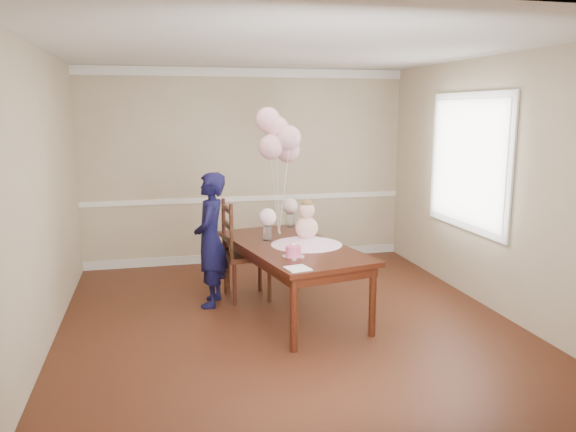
% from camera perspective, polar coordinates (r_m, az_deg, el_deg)
% --- Properties ---
extents(floor, '(4.50, 5.00, 0.00)m').
position_cam_1_polar(floor, '(5.79, 0.05, -10.88)').
color(floor, '#35170D').
rests_on(floor, ground).
extents(ceiling, '(4.50, 5.00, 0.02)m').
position_cam_1_polar(ceiling, '(5.41, 0.05, 16.75)').
color(ceiling, silver).
rests_on(ceiling, wall_back).
extents(wall_back, '(4.50, 0.02, 2.70)m').
position_cam_1_polar(wall_back, '(7.87, -4.20, 5.01)').
color(wall_back, tan).
rests_on(wall_back, floor).
extents(wall_front, '(4.50, 0.02, 2.70)m').
position_cam_1_polar(wall_front, '(3.11, 10.85, -4.07)').
color(wall_front, tan).
rests_on(wall_front, floor).
extents(wall_left, '(0.02, 5.00, 2.70)m').
position_cam_1_polar(wall_left, '(5.39, -23.93, 1.45)').
color(wall_left, tan).
rests_on(wall_left, floor).
extents(wall_right, '(0.02, 5.00, 2.70)m').
position_cam_1_polar(wall_right, '(6.35, 20.25, 2.99)').
color(wall_right, tan).
rests_on(wall_right, floor).
extents(chair_rail_trim, '(4.50, 0.02, 0.07)m').
position_cam_1_polar(chair_rail_trim, '(7.92, -4.15, 1.76)').
color(chair_rail_trim, white).
rests_on(chair_rail_trim, wall_back).
extents(crown_molding, '(4.50, 0.02, 0.12)m').
position_cam_1_polar(crown_molding, '(7.84, -4.32, 14.35)').
color(crown_molding, white).
rests_on(crown_molding, wall_back).
extents(baseboard_trim, '(4.50, 0.02, 0.12)m').
position_cam_1_polar(baseboard_trim, '(8.10, -4.07, -4.12)').
color(baseboard_trim, silver).
rests_on(baseboard_trim, floor).
extents(window_frame, '(0.02, 1.66, 1.56)m').
position_cam_1_polar(window_frame, '(6.73, 17.86, 5.26)').
color(window_frame, white).
rests_on(window_frame, wall_right).
extents(window_blinds, '(0.01, 1.50, 1.40)m').
position_cam_1_polar(window_blinds, '(6.72, 17.73, 5.26)').
color(window_blinds, silver).
rests_on(window_blinds, wall_right).
extents(dining_table_top, '(1.37, 2.14, 0.05)m').
position_cam_1_polar(dining_table_top, '(5.89, 0.39, -3.17)').
color(dining_table_top, black).
rests_on(dining_table_top, table_leg_fl).
extents(table_apron, '(1.26, 2.02, 0.10)m').
position_cam_1_polar(table_apron, '(5.91, 0.39, -3.87)').
color(table_apron, black).
rests_on(table_apron, table_leg_fl).
extents(table_leg_fl, '(0.08, 0.08, 0.69)m').
position_cam_1_polar(table_leg_fl, '(5.05, 0.61, -10.00)').
color(table_leg_fl, black).
rests_on(table_leg_fl, floor).
extents(table_leg_fr, '(0.08, 0.08, 0.69)m').
position_cam_1_polar(table_leg_fr, '(5.44, 8.59, -8.57)').
color(table_leg_fr, black).
rests_on(table_leg_fr, floor).
extents(table_leg_bl, '(0.08, 0.08, 0.69)m').
position_cam_1_polar(table_leg_bl, '(6.65, -6.26, -4.91)').
color(table_leg_bl, black).
rests_on(table_leg_bl, floor).
extents(table_leg_br, '(0.08, 0.08, 0.69)m').
position_cam_1_polar(table_leg_br, '(6.95, 0.23, -4.15)').
color(table_leg_br, black).
rests_on(table_leg_br, floor).
extents(baby_skirt, '(0.89, 0.89, 0.10)m').
position_cam_1_polar(baby_skirt, '(5.90, 1.90, -2.43)').
color(baby_skirt, '#FDBAE5').
rests_on(baby_skirt, dining_table_top).
extents(baby_torso, '(0.24, 0.24, 0.24)m').
position_cam_1_polar(baby_torso, '(5.87, 1.91, -1.21)').
color(baby_torso, '#F89CB9').
rests_on(baby_torso, baby_skirt).
extents(baby_head, '(0.17, 0.17, 0.17)m').
position_cam_1_polar(baby_head, '(5.83, 1.92, 0.60)').
color(baby_head, beige).
rests_on(baby_head, baby_torso).
extents(baby_hair, '(0.12, 0.12, 0.12)m').
position_cam_1_polar(baby_hair, '(5.82, 1.92, 1.17)').
color(baby_hair, brown).
rests_on(baby_hair, baby_head).
extents(cake_platter, '(0.26, 0.26, 0.01)m').
position_cam_1_polar(cake_platter, '(5.41, 0.54, -4.12)').
color(cake_platter, silver).
rests_on(cake_platter, dining_table_top).
extents(birthday_cake, '(0.18, 0.18, 0.10)m').
position_cam_1_polar(birthday_cake, '(5.40, 0.54, -3.57)').
color(birthday_cake, '#E84984').
rests_on(birthday_cake, cake_platter).
extents(cake_flower_a, '(0.03, 0.03, 0.03)m').
position_cam_1_polar(cake_flower_a, '(5.39, 0.55, -2.91)').
color(cake_flower_a, white).
rests_on(cake_flower_a, birthday_cake).
extents(cake_flower_b, '(0.03, 0.03, 0.03)m').
position_cam_1_polar(cake_flower_b, '(5.42, 0.74, -2.83)').
color(cake_flower_b, white).
rests_on(cake_flower_b, birthday_cake).
extents(rose_vase_near, '(0.12, 0.12, 0.16)m').
position_cam_1_polar(rose_vase_near, '(6.07, -2.08, -1.75)').
color(rose_vase_near, white).
rests_on(rose_vase_near, dining_table_top).
extents(roses_near, '(0.19, 0.19, 0.19)m').
position_cam_1_polar(roses_near, '(6.04, -2.09, -0.11)').
color(roses_near, '#F8D0DA').
rests_on(roses_near, rose_vase_near).
extents(rose_vase_far, '(0.12, 0.12, 0.16)m').
position_cam_1_polar(rose_vase_far, '(6.77, 0.19, -0.44)').
color(rose_vase_far, white).
rests_on(rose_vase_far, dining_table_top).
extents(roses_far, '(0.19, 0.19, 0.19)m').
position_cam_1_polar(roses_far, '(6.74, 0.19, 1.04)').
color(roses_far, beige).
rests_on(roses_far, rose_vase_far).
extents(napkin, '(0.23, 0.23, 0.01)m').
position_cam_1_polar(napkin, '(5.01, 0.98, -5.34)').
color(napkin, white).
rests_on(napkin, dining_table_top).
extents(balloon_weight, '(0.05, 0.05, 0.02)m').
position_cam_1_polar(balloon_weight, '(6.41, -0.91, -1.72)').
color(balloon_weight, silver).
rests_on(balloon_weight, dining_table_top).
extents(balloon_a, '(0.28, 0.28, 0.28)m').
position_cam_1_polar(balloon_a, '(6.23, -1.77, 7.02)').
color(balloon_a, '#EAA6BA').
rests_on(balloon_a, balloon_ribbon_a).
extents(balloon_b, '(0.28, 0.28, 0.28)m').
position_cam_1_polar(balloon_b, '(6.26, 0.08, 7.95)').
color(balloon_b, '#EFA9C3').
rests_on(balloon_b, balloon_ribbon_b).
extents(balloon_c, '(0.28, 0.28, 0.28)m').
position_cam_1_polar(balloon_c, '(6.36, -1.15, 8.88)').
color(balloon_c, '#ECA7B6').
rests_on(balloon_c, balloon_ribbon_c).
extents(balloon_d, '(0.28, 0.28, 0.28)m').
position_cam_1_polar(balloon_d, '(6.33, -2.06, 9.76)').
color(balloon_d, '#FFB4C9').
rests_on(balloon_d, balloon_ribbon_d).
extents(balloon_e, '(0.28, 0.28, 0.28)m').
position_cam_1_polar(balloon_e, '(6.40, -0.01, 6.68)').
color(balloon_e, '#DA9AA6').
rests_on(balloon_e, balloon_ribbon_e).
extents(balloon_ribbon_a, '(0.09, 0.02, 0.83)m').
position_cam_1_polar(balloon_ribbon_a, '(6.31, -1.33, 1.92)').
color(balloon_ribbon_a, silver).
rests_on(balloon_ribbon_a, balloon_weight).
extents(balloon_ribbon_b, '(0.11, 0.03, 0.92)m').
position_cam_1_polar(balloon_ribbon_b, '(6.32, -0.42, 2.39)').
color(balloon_ribbon_b, white).
rests_on(balloon_ribbon_b, balloon_weight).
extents(balloon_ribbon_c, '(0.01, 0.10, 1.02)m').
position_cam_1_polar(balloon_ribbon_c, '(6.36, -1.03, 2.90)').
color(balloon_ribbon_c, white).
rests_on(balloon_ribbon_c, balloon_weight).
extents(balloon_ribbon_d, '(0.10, 0.08, 1.12)m').
position_cam_1_polar(balloon_ribbon_d, '(6.35, -1.47, 3.32)').
color(balloon_ribbon_d, silver).
rests_on(balloon_ribbon_d, balloon_weight).
extents(balloon_ribbon_e, '(0.12, 0.10, 0.77)m').
position_cam_1_polar(balloon_ribbon_e, '(6.40, -0.46, 1.82)').
color(balloon_ribbon_e, white).
rests_on(balloon_ribbon_e, balloon_weight).
extents(dining_chair_seat, '(0.53, 0.53, 0.06)m').
position_cam_1_polar(dining_chair_seat, '(6.42, -4.15, -4.00)').
color(dining_chair_seat, '#3C1C10').
rests_on(dining_chair_seat, chair_leg_fl).
extents(chair_leg_fl, '(0.05, 0.05, 0.48)m').
position_cam_1_polar(chair_leg_fl, '(6.26, -5.46, -6.91)').
color(chair_leg_fl, '#38160F').
rests_on(chair_leg_fl, floor).
extents(chair_leg_fr, '(0.05, 0.05, 0.48)m').
position_cam_1_polar(chair_leg_fr, '(6.36, -1.90, -6.59)').
color(chair_leg_fr, '#37190F').
rests_on(chair_leg_fr, floor).
extents(chair_leg_bl, '(0.05, 0.05, 0.48)m').
position_cam_1_polar(chair_leg_bl, '(6.63, -6.25, -5.90)').
color(chair_leg_bl, '#391B0F').
rests_on(chair_leg_bl, floor).
extents(chair_leg_br, '(0.05, 0.05, 0.48)m').
position_cam_1_polar(chair_leg_br, '(6.73, -2.88, -5.62)').
color(chair_leg_br, black).
rests_on(chair_leg_br, floor).
extents(chair_back_post_l, '(0.05, 0.05, 0.63)m').
position_cam_1_polar(chair_back_post_l, '(6.10, -5.76, -1.67)').
color(chair_back_post_l, black).
rests_on(chair_back_post_l, dining_chair_seat).
extents(chair_back_post_r, '(0.05, 0.05, 0.63)m').
position_cam_1_polar(chair_back_post_r, '(6.49, -6.55, -0.94)').
color(chair_back_post_r, '#37150F').
rests_on(chair_back_post_r, dining_chair_seat).
extents(chair_slat_low, '(0.07, 0.45, 0.06)m').
position_cam_1_polar(chair_slat_low, '(6.32, -6.14, -2.48)').
color(chair_slat_low, '#321C0D').
rests_on(chair_slat_low, dining_chair_seat).
extents(chair_slat_mid, '(0.07, 0.45, 0.06)m').
position_cam_1_polar(chair_slat_mid, '(6.28, -6.17, -0.89)').
color(chair_slat_mid, '#351C0E').
rests_on(chair_slat_mid, dining_chair_seat).
extents(chair_slat_top, '(0.07, 0.45, 0.06)m').
position_cam_1_polar(chair_slat_top, '(6.25, -6.21, 0.71)').
color(chair_slat_top, '#3B1B10').
rests_on(chair_slat_top, dining_chair_seat).
extents(woman, '(0.48, 0.61, 1.48)m').
position_cam_1_polar(woman, '(6.18, -7.88, -2.41)').
color(woman, black).
rests_on(woman, floor).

